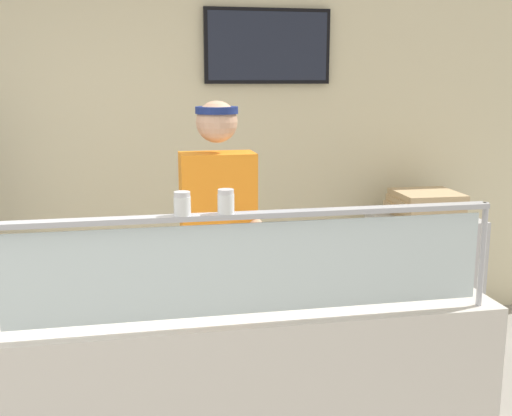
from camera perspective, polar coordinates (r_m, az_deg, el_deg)
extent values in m
cube|color=beige|center=(4.57, -5.84, 5.14)|extent=(6.49, 0.08, 2.70)
cube|color=black|center=(4.56, 1.06, 14.52)|extent=(0.90, 0.04, 0.52)
cube|color=#1E2333|center=(4.54, 1.12, 14.53)|extent=(0.85, 0.01, 0.47)
cube|color=silver|center=(2.89, -1.33, -17.04)|extent=(2.09, 0.69, 0.95)
cylinder|color=#B2B5BC|center=(2.70, 19.90, -4.03)|extent=(0.02, 0.02, 0.43)
cube|color=silver|center=(2.36, -0.18, -5.53)|extent=(1.83, 0.01, 0.35)
cube|color=#B2B5BC|center=(2.31, -0.19, -0.63)|extent=(1.89, 0.06, 0.02)
cylinder|color=#9EA0A8|center=(2.73, -4.71, -7.84)|extent=(0.43, 0.43, 0.01)
cylinder|color=tan|center=(2.72, -4.72, -7.54)|extent=(0.41, 0.41, 0.02)
cylinder|color=#D65B2D|center=(2.72, -4.72, -7.31)|extent=(0.35, 0.35, 0.01)
cube|color=#ADAFB7|center=(2.70, -4.68, -7.32)|extent=(0.09, 0.28, 0.01)
cylinder|color=white|center=(2.27, -6.73, 0.19)|extent=(0.06, 0.06, 0.07)
cylinder|color=white|center=(2.27, -6.73, -0.07)|extent=(0.05, 0.05, 0.04)
cylinder|color=silver|center=(2.26, -6.76, 1.27)|extent=(0.06, 0.06, 0.02)
cylinder|color=white|center=(2.28, -2.75, 0.39)|extent=(0.06, 0.06, 0.07)
cylinder|color=red|center=(2.29, -2.75, 0.12)|extent=(0.05, 0.05, 0.05)
cylinder|color=silver|center=(2.27, -2.77, 1.50)|extent=(0.06, 0.06, 0.02)
cylinder|color=#23232D|center=(3.44, -5.20, -12.23)|extent=(0.13, 0.13, 0.95)
cylinder|color=#23232D|center=(3.47, -1.50, -11.98)|extent=(0.13, 0.13, 0.95)
cube|color=orange|center=(3.22, -3.50, 0.19)|extent=(0.38, 0.21, 0.55)
sphere|color=tan|center=(3.16, -3.59, 7.85)|extent=(0.21, 0.21, 0.21)
cylinder|color=navy|center=(3.16, -3.61, 8.89)|extent=(0.21, 0.21, 0.04)
cylinder|color=tan|center=(3.06, 0.44, -2.22)|extent=(0.08, 0.34, 0.08)
cube|color=#B7BABF|center=(4.73, 14.87, -6.11)|extent=(0.70, 0.55, 0.90)
cube|color=tan|center=(4.62, 15.31, -0.48)|extent=(0.44, 0.44, 0.04)
cube|color=tan|center=(4.60, 15.05, 0.05)|extent=(0.45, 0.45, 0.04)
cube|color=tan|center=(4.59, 15.15, 0.60)|extent=(0.44, 0.44, 0.04)
cube|color=tan|center=(4.59, 15.32, 1.16)|extent=(0.44, 0.44, 0.04)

